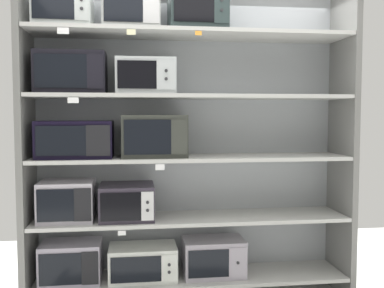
{
  "coord_description": "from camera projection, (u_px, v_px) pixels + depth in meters",
  "views": [
    {
      "loc": [
        -0.47,
        -3.56,
        1.55
      ],
      "look_at": [
        0.0,
        0.0,
        1.31
      ],
      "focal_mm": 41.18,
      "sensor_mm": 36.0,
      "label": 1
    }
  ],
  "objects": [
    {
      "name": "shelf_0",
      "position": [
        192.0,
        277.0,
        3.67
      ],
      "size": [
        2.55,
        0.49,
        0.03
      ],
      "primitive_type": "cube",
      "color": "beige",
      "rests_on": "ground"
    },
    {
      "name": "microwave_2",
      "position": [
        213.0,
        257.0,
        3.68
      ],
      "size": [
        0.5,
        0.34,
        0.31
      ],
      "color": "#A59EAA",
      "rests_on": "shelf_0"
    },
    {
      "name": "microwave_3",
      "position": [
        67.0,
        201.0,
        3.49
      ],
      "size": [
        0.43,
        0.36,
        0.32
      ],
      "color": "#BBB4C0",
      "rests_on": "shelf_1"
    },
    {
      "name": "upright_right",
      "position": [
        343.0,
        130.0,
        3.77
      ],
      "size": [
        0.05,
        0.49,
        2.84
      ],
      "primitive_type": "cube",
      "color": "slate",
      "rests_on": "ground"
    },
    {
      "name": "shelf_1",
      "position": [
        192.0,
        218.0,
        3.64
      ],
      "size": [
        2.55,
        0.49,
        0.03
      ],
      "primitive_type": "cube",
      "color": "beige"
    },
    {
      "name": "shelf_3",
      "position": [
        192.0,
        97.0,
        3.58
      ],
      "size": [
        2.55,
        0.49,
        0.03
      ],
      "primitive_type": "cube",
      "color": "beige"
    },
    {
      "name": "microwave_11",
      "position": [
        197.0,
        11.0,
        3.53
      ],
      "size": [
        0.45,
        0.43,
        0.33
      ],
      "color": "#263333",
      "rests_on": "shelf_4"
    },
    {
      "name": "price_tag_5",
      "position": [
        73.0,
        100.0,
        3.21
      ],
      "size": [
        0.08,
        0.0,
        0.04
      ],
      "primitive_type": "cube",
      "color": "white"
    },
    {
      "name": "shelf_2",
      "position": [
        192.0,
        158.0,
        3.61
      ],
      "size": [
        2.55,
        0.49,
        0.03
      ],
      "primitive_type": "cube",
      "color": "beige"
    },
    {
      "name": "microwave_8",
      "position": [
        145.0,
        77.0,
        3.51
      ],
      "size": [
        0.46,
        0.44,
        0.28
      ],
      "color": "#B2B8B8",
      "rests_on": "shelf_3"
    },
    {
      "name": "microwave_4",
      "position": [
        127.0,
        202.0,
        3.56
      ],
      "size": [
        0.43,
        0.42,
        0.28
      ],
      "color": "#302A36",
      "rests_on": "shelf_1"
    },
    {
      "name": "price_tag_7",
      "position": [
        131.0,
        32.0,
        3.24
      ],
      "size": [
        0.07,
        0.0,
        0.04
      ],
      "primitive_type": "cube",
      "color": "beige"
    },
    {
      "name": "back_panel",
      "position": [
        188.0,
        130.0,
        3.85
      ],
      "size": [
        2.75,
        0.04,
        2.84
      ],
      "primitive_type": "cube",
      "color": "#9EA3A8",
      "rests_on": "ground"
    },
    {
      "name": "price_tag_4",
      "position": [
        160.0,
        167.0,
        3.33
      ],
      "size": [
        0.07,
        0.0,
        0.04
      ],
      "primitive_type": "cube",
      "color": "white"
    },
    {
      "name": "microwave_0",
      "position": [
        71.0,
        262.0,
        3.53
      ],
      "size": [
        0.47,
        0.34,
        0.32
      ],
      "color": "#A49CAD",
      "rests_on": "shelf_0"
    },
    {
      "name": "price_tag_8",
      "position": [
        198.0,
        33.0,
        3.3
      ],
      "size": [
        0.05,
        0.0,
        0.03
      ],
      "primitive_type": "cube",
      "color": "orange"
    },
    {
      "name": "microwave_6",
      "position": [
        154.0,
        136.0,
        3.55
      ],
      "size": [
        0.51,
        0.39,
        0.34
      ],
      "color": "#31332D",
      "rests_on": "shelf_2"
    },
    {
      "name": "price_tag_6",
      "position": [
        63.0,
        31.0,
        3.17
      ],
      "size": [
        0.08,
        0.0,
        0.05
      ],
      "primitive_type": "cube",
      "color": "white"
    },
    {
      "name": "microwave_9",
      "position": [
        64.0,
        10.0,
        3.4
      ],
      "size": [
        0.43,
        0.39,
        0.29
      ],
      "color": "#B4BBB8",
      "rests_on": "shelf_4"
    },
    {
      "name": "microwave_10",
      "position": [
        131.0,
        12.0,
        3.46
      ],
      "size": [
        0.44,
        0.34,
        0.3
      ],
      "color": "#A4A7A4",
      "rests_on": "shelf_4"
    },
    {
      "name": "microwave_7",
      "position": [
        72.0,
        73.0,
        3.43
      ],
      "size": [
        0.53,
        0.37,
        0.32
      ],
      "color": "black",
      "rests_on": "shelf_3"
    },
    {
      "name": "upright_left",
      "position": [
        26.0,
        132.0,
        3.42
      ],
      "size": [
        0.05,
        0.49,
        2.84
      ],
      "primitive_type": "cube",
      "color": "slate",
      "rests_on": "ground"
    },
    {
      "name": "shelf_4",
      "position": [
        192.0,
        34.0,
        3.54
      ],
      "size": [
        2.55,
        0.49,
        0.03
      ],
      "primitive_type": "cube",
      "color": "beige"
    },
    {
      "name": "microwave_1",
      "position": [
        143.0,
        262.0,
        3.61
      ],
      "size": [
        0.55,
        0.36,
        0.27
      ],
      "color": "silver",
      "rests_on": "shelf_0"
    },
    {
      "name": "price_tag_3",
      "position": [
        122.0,
        233.0,
        3.32
      ],
      "size": [
        0.06,
        0.0,
        0.04
      ],
      "primitive_type": "cube",
      "color": "white"
    },
    {
      "name": "microwave_5",
      "position": [
        76.0,
        139.0,
        3.47
      ],
      "size": [
        0.58,
        0.4,
        0.29
      ],
      "color": "black",
      "rests_on": "shelf_2"
    }
  ]
}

